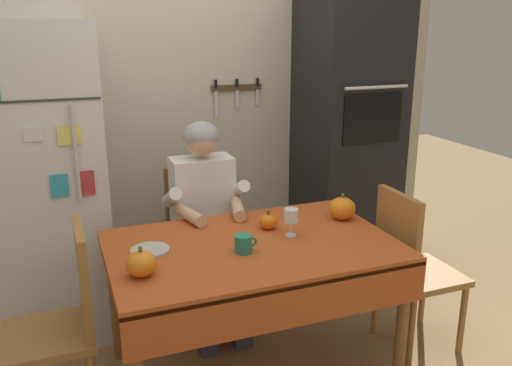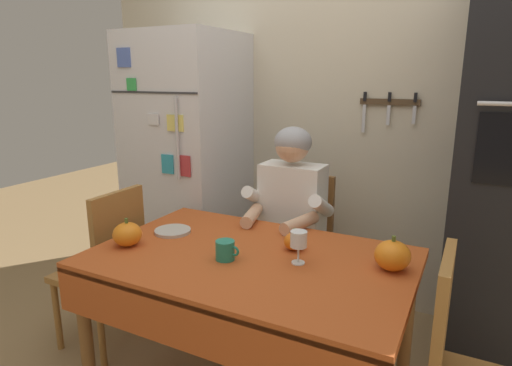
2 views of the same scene
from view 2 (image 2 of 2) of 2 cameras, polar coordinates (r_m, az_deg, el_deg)
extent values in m
cube|color=beige|center=(2.94, 11.77, 9.44)|extent=(3.70, 0.10, 2.60)
cube|color=#4C3823|center=(2.81, 17.26, 10.22)|extent=(0.36, 0.02, 0.04)
cube|color=silver|center=(2.84, 14.07, 8.27)|extent=(0.02, 0.01, 0.18)
cube|color=black|center=(2.83, 14.23, 11.05)|extent=(0.02, 0.01, 0.06)
cube|color=silver|center=(2.81, 17.11, 8.57)|extent=(0.02, 0.01, 0.12)
cube|color=black|center=(2.80, 17.26, 10.83)|extent=(0.02, 0.01, 0.06)
cube|color=silver|center=(2.78, 20.18, 8.44)|extent=(0.02, 0.01, 0.11)
cube|color=black|center=(2.78, 20.35, 10.57)|extent=(0.02, 0.01, 0.06)
cube|color=silver|center=(3.08, -8.89, 2.24)|extent=(0.68, 0.68, 1.80)
cylinder|color=silver|center=(2.65, -10.39, 5.77)|extent=(0.02, 0.02, 0.50)
cube|color=#333335|center=(2.75, -13.57, 11.57)|extent=(0.67, 0.01, 0.01)
cube|color=teal|center=(2.74, -11.62, 2.45)|extent=(0.09, 0.01, 0.12)
cube|color=#E5D666|center=(2.66, -10.65, 7.81)|extent=(0.12, 0.01, 0.10)
cube|color=green|center=(2.86, -16.17, 12.42)|extent=(0.08, 0.01, 0.08)
cube|color=silver|center=(2.76, -13.45, 8.20)|extent=(0.09, 0.02, 0.07)
cube|color=#B73338|center=(2.66, -9.33, 2.22)|extent=(0.07, 0.01, 0.13)
cube|color=#4C66B7|center=(2.89, -17.11, 15.58)|extent=(0.10, 0.01, 0.12)
cylinder|color=brown|center=(2.22, -21.55, -18.73)|extent=(0.06, 0.06, 0.70)
cylinder|color=brown|center=(2.72, -8.98, -11.62)|extent=(0.06, 0.06, 0.70)
cylinder|color=brown|center=(2.29, 19.30, -17.48)|extent=(0.06, 0.06, 0.70)
cube|color=#B24C1E|center=(1.95, -0.77, -10.08)|extent=(1.40, 0.90, 0.04)
cube|color=#B24C1E|center=(1.67, -8.35, -18.66)|extent=(1.40, 0.01, 0.20)
cube|color=brown|center=(2.67, 5.02, -10.08)|extent=(0.40, 0.40, 0.04)
cube|color=brown|center=(2.73, 6.57, -3.73)|extent=(0.36, 0.04, 0.48)
cylinder|color=brown|center=(2.69, 0.01, -15.13)|extent=(0.04, 0.04, 0.41)
cylinder|color=brown|center=(2.96, 3.10, -12.28)|extent=(0.04, 0.04, 0.41)
cylinder|color=brown|center=(2.57, 7.06, -16.71)|extent=(0.04, 0.04, 0.41)
cylinder|color=brown|center=(2.86, 9.50, -13.51)|extent=(0.04, 0.04, 0.41)
cube|color=#38384C|center=(2.59, -0.79, -20.71)|extent=(0.10, 0.22, 0.08)
cube|color=#38384C|center=(2.52, 3.54, -21.86)|extent=(0.10, 0.22, 0.08)
cylinder|color=#38384C|center=(2.54, -0.14, -16.49)|extent=(0.09, 0.09, 0.38)
cylinder|color=#38384C|center=(2.46, 4.20, -17.52)|extent=(0.09, 0.09, 0.38)
cube|color=#38384C|center=(2.54, 1.75, -9.64)|extent=(0.12, 0.40, 0.11)
cube|color=#38384C|center=(2.47, 5.58, -10.36)|extent=(0.12, 0.40, 0.11)
cube|color=white|center=(2.51, 4.84, -2.92)|extent=(0.36, 0.20, 0.48)
cylinder|color=white|center=(2.52, 0.03, -1.86)|extent=(0.07, 0.26, 0.18)
cylinder|color=white|center=(2.37, 8.69, -3.04)|extent=(0.07, 0.26, 0.18)
cylinder|color=#D8A884|center=(2.36, -0.56, -4.32)|extent=(0.13, 0.27, 0.07)
cylinder|color=#D8A884|center=(2.25, 5.78, -5.32)|extent=(0.13, 0.27, 0.07)
sphere|color=#D8A884|center=(2.41, 4.83, 4.94)|extent=(0.19, 0.19, 0.19)
ellipsoid|color=#99999E|center=(2.42, 4.93, 5.44)|extent=(0.21, 0.21, 0.17)
cube|color=#9E6B33|center=(2.65, -20.06, -11.13)|extent=(0.40, 0.40, 0.04)
cube|color=#9E6B33|center=(2.43, -17.64, -6.63)|extent=(0.04, 0.36, 0.48)
cylinder|color=#9E6B33|center=(2.96, -19.54, -13.18)|extent=(0.04, 0.04, 0.41)
cylinder|color=#9E6B33|center=(2.74, -14.47, -15.05)|extent=(0.04, 0.04, 0.41)
cylinder|color=#9E6B33|center=(2.77, -24.81, -15.64)|extent=(0.04, 0.04, 0.41)
cylinder|color=#9E6B33|center=(2.54, -19.80, -18.00)|extent=(0.04, 0.04, 0.41)
cube|color=#9E6B33|center=(1.70, 23.33, -16.28)|extent=(0.04, 0.36, 0.48)
cylinder|color=#237F66|center=(1.89, -4.11, -8.86)|extent=(0.08, 0.08, 0.09)
torus|color=#237F66|center=(1.87, -2.89, -9.00)|extent=(0.05, 0.01, 0.05)
cylinder|color=white|center=(1.87, 5.59, -10.44)|extent=(0.06, 0.06, 0.01)
cylinder|color=white|center=(1.86, 5.62, -9.38)|extent=(0.01, 0.01, 0.07)
cylinder|color=white|center=(1.83, 5.67, -7.39)|extent=(0.07, 0.07, 0.07)
ellipsoid|color=orange|center=(1.87, 17.61, -9.13)|extent=(0.15, 0.15, 0.12)
cylinder|color=#4C6023|center=(1.84, 17.78, -7.02)|extent=(0.02, 0.02, 0.02)
ellipsoid|color=orange|center=(2.12, -16.66, -6.51)|extent=(0.13, 0.13, 0.11)
cylinder|color=#4C6023|center=(2.09, -16.79, -4.79)|extent=(0.02, 0.02, 0.02)
ellipsoid|color=orange|center=(1.99, 5.10, -7.71)|extent=(0.10, 0.10, 0.08)
cylinder|color=#4C6023|center=(1.98, 5.13, -6.34)|extent=(0.02, 0.02, 0.02)
cylinder|color=#B7B2A8|center=(2.25, -10.97, -6.25)|extent=(0.18, 0.18, 0.02)
camera|label=1|loc=(1.86, -87.51, 9.10)|focal=37.48mm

